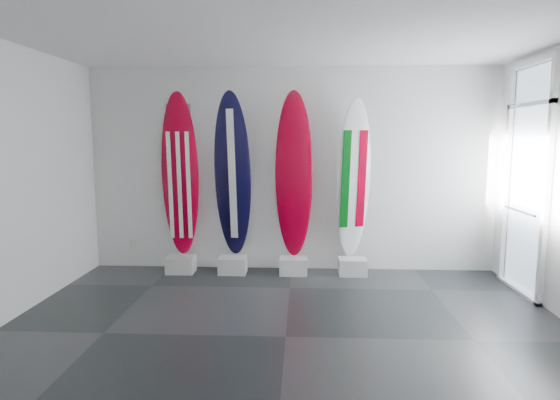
# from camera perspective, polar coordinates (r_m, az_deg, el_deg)

# --- Properties ---
(floor) EXTENTS (6.00, 6.00, 0.00)m
(floor) POSITION_cam_1_polar(r_m,az_deg,el_deg) (4.86, 0.69, -16.30)
(floor) COLOR black
(floor) RESTS_ON ground
(ceiling) EXTENTS (6.00, 6.00, 0.00)m
(ceiling) POSITION_cam_1_polar(r_m,az_deg,el_deg) (4.57, 0.75, 20.61)
(ceiling) COLOR white
(ceiling) RESTS_ON wall_back
(wall_back) EXTENTS (6.00, 0.00, 6.00)m
(wall_back) POSITION_cam_1_polar(r_m,az_deg,el_deg) (6.97, 1.45, 3.69)
(wall_back) COLOR white
(wall_back) RESTS_ON ground
(wall_front) EXTENTS (6.00, 0.00, 6.00)m
(wall_front) POSITION_cam_1_polar(r_m,az_deg,el_deg) (2.01, -1.81, -5.86)
(wall_front) COLOR white
(wall_front) RESTS_ON ground
(display_block_usa) EXTENTS (0.40, 0.30, 0.24)m
(display_block_usa) POSITION_cam_1_polar(r_m,az_deg,el_deg) (7.11, -11.97, -7.69)
(display_block_usa) COLOR silver
(display_block_usa) RESTS_ON floor
(surfboard_usa) EXTENTS (0.54, 0.23, 2.39)m
(surfboard_usa) POSITION_cam_1_polar(r_m,az_deg,el_deg) (6.98, -12.05, 2.99)
(surfboard_usa) COLOR #A1001B
(surfboard_usa) RESTS_ON display_block_usa
(display_block_navy) EXTENTS (0.40, 0.30, 0.24)m
(display_block_navy) POSITION_cam_1_polar(r_m,az_deg,el_deg) (6.95, -5.77, -7.90)
(display_block_navy) COLOR silver
(display_block_navy) RESTS_ON floor
(surfboard_navy) EXTENTS (0.58, 0.38, 2.40)m
(surfboard_navy) POSITION_cam_1_polar(r_m,az_deg,el_deg) (6.82, -5.79, 3.03)
(surfboard_navy) COLOR black
(surfboard_navy) RESTS_ON display_block_navy
(display_block_swiss) EXTENTS (0.40, 0.30, 0.24)m
(display_block_swiss) POSITION_cam_1_polar(r_m,az_deg,el_deg) (6.88, 1.64, -8.04)
(display_block_swiss) COLOR silver
(display_block_swiss) RESTS_ON floor
(surfboard_swiss) EXTENTS (0.56, 0.24, 2.40)m
(surfboard_swiss) POSITION_cam_1_polar(r_m,az_deg,el_deg) (6.75, 1.70, 3.05)
(surfboard_swiss) COLOR #A1001B
(surfboard_swiss) RESTS_ON display_block_swiss
(display_block_italy) EXTENTS (0.40, 0.30, 0.24)m
(display_block_italy) POSITION_cam_1_polar(r_m,az_deg,el_deg) (6.92, 8.80, -8.04)
(display_block_italy) COLOR silver
(display_block_italy) RESTS_ON floor
(surfboard_italy) EXTENTS (0.56, 0.38, 2.29)m
(surfboard_italy) POSITION_cam_1_polar(r_m,az_deg,el_deg) (6.79, 8.93, 2.49)
(surfboard_italy) COLOR silver
(surfboard_italy) RESTS_ON display_block_italy
(wall_outlet) EXTENTS (0.09, 0.02, 0.13)m
(wall_outlet) POSITION_cam_1_polar(r_m,az_deg,el_deg) (7.58, -17.53, -5.14)
(wall_outlet) COLOR silver
(wall_outlet) RESTS_ON wall_back
(glass_door) EXTENTS (0.12, 1.16, 2.85)m
(glass_door) POSITION_cam_1_polar(r_m,az_deg,el_deg) (6.65, 27.79, 1.99)
(glass_door) COLOR white
(glass_door) RESTS_ON floor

